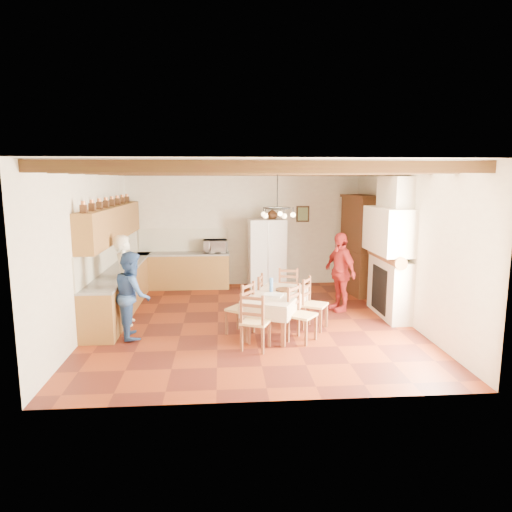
{
  "coord_description": "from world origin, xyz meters",
  "views": [
    {
      "loc": [
        -0.57,
        -8.56,
        2.76
      ],
      "look_at": [
        0.1,
        0.3,
        1.25
      ],
      "focal_mm": 32.0,
      "sensor_mm": 36.0,
      "label": 1
    }
  ],
  "objects_px": {
    "chair_right_far": "(315,304)",
    "person_woman_red": "(340,272)",
    "chair_end_near": "(256,321)",
    "person_woman_blue": "(133,294)",
    "chair_left_far": "(252,299)",
    "chair_right_near": "(302,314)",
    "hutch": "(360,245)",
    "chair_end_far": "(287,293)",
    "refrigerator": "(267,254)",
    "dining_table": "(277,298)",
    "person_man": "(126,280)",
    "microwave": "(215,246)",
    "chair_left_near": "(240,308)"
  },
  "relations": [
    {
      "from": "dining_table",
      "to": "chair_right_near",
      "type": "bearing_deg",
      "value": -55.84
    },
    {
      "from": "hutch",
      "to": "person_woman_blue",
      "type": "relative_size",
      "value": 1.56
    },
    {
      "from": "dining_table",
      "to": "chair_end_far",
      "type": "xyz_separation_m",
      "value": [
        0.33,
        0.92,
        -0.15
      ]
    },
    {
      "from": "chair_end_near",
      "to": "person_woman_blue",
      "type": "xyz_separation_m",
      "value": [
        -2.1,
        0.78,
        0.28
      ]
    },
    {
      "from": "hutch",
      "to": "chair_right_near",
      "type": "xyz_separation_m",
      "value": [
        -1.97,
        -3.25,
        -0.71
      ]
    },
    {
      "from": "chair_left_near",
      "to": "person_man",
      "type": "xyz_separation_m",
      "value": [
        -2.14,
        0.74,
        0.38
      ]
    },
    {
      "from": "dining_table",
      "to": "chair_end_far",
      "type": "height_order",
      "value": "chair_end_far"
    },
    {
      "from": "chair_end_near",
      "to": "refrigerator",
      "type": "bearing_deg",
      "value": -74.18
    },
    {
      "from": "chair_end_far",
      "to": "person_man",
      "type": "relative_size",
      "value": 0.56
    },
    {
      "from": "chair_end_near",
      "to": "person_man",
      "type": "bearing_deg",
      "value": -8.83
    },
    {
      "from": "refrigerator",
      "to": "dining_table",
      "type": "bearing_deg",
      "value": -94.98
    },
    {
      "from": "chair_left_far",
      "to": "chair_end_far",
      "type": "relative_size",
      "value": 1.0
    },
    {
      "from": "chair_right_near",
      "to": "chair_left_far",
      "type": "bearing_deg",
      "value": 75.54
    },
    {
      "from": "person_woman_red",
      "to": "chair_right_far",
      "type": "bearing_deg",
      "value": -53.57
    },
    {
      "from": "person_woman_red",
      "to": "chair_left_near",
      "type": "bearing_deg",
      "value": -78.66
    },
    {
      "from": "chair_left_near",
      "to": "chair_right_near",
      "type": "bearing_deg",
      "value": 103.12
    },
    {
      "from": "dining_table",
      "to": "chair_end_near",
      "type": "height_order",
      "value": "chair_end_near"
    },
    {
      "from": "dining_table",
      "to": "person_woman_red",
      "type": "distance_m",
      "value": 1.95
    },
    {
      "from": "person_man",
      "to": "person_woman_blue",
      "type": "relative_size",
      "value": 1.13
    },
    {
      "from": "chair_left_far",
      "to": "person_woman_red",
      "type": "relative_size",
      "value": 0.58
    },
    {
      "from": "refrigerator",
      "to": "chair_left_far",
      "type": "xyz_separation_m",
      "value": [
        -0.57,
        -2.74,
        -0.41
      ]
    },
    {
      "from": "chair_end_far",
      "to": "chair_left_far",
      "type": "bearing_deg",
      "value": -137.86
    },
    {
      "from": "hutch",
      "to": "chair_left_far",
      "type": "xyz_separation_m",
      "value": [
        -2.77,
        -2.21,
        -0.71
      ]
    },
    {
      "from": "chair_right_far",
      "to": "person_woman_blue",
      "type": "bearing_deg",
      "value": 122.44
    },
    {
      "from": "refrigerator",
      "to": "person_woman_red",
      "type": "relative_size",
      "value": 1.07
    },
    {
      "from": "refrigerator",
      "to": "dining_table",
      "type": "distance_m",
      "value": 3.25
    },
    {
      "from": "dining_table",
      "to": "chair_end_far",
      "type": "relative_size",
      "value": 1.89
    },
    {
      "from": "dining_table",
      "to": "person_man",
      "type": "distance_m",
      "value": 2.89
    },
    {
      "from": "chair_end_near",
      "to": "person_woman_blue",
      "type": "distance_m",
      "value": 2.26
    },
    {
      "from": "chair_left_near",
      "to": "chair_end_far",
      "type": "height_order",
      "value": "same"
    },
    {
      "from": "chair_left_far",
      "to": "person_woman_red",
      "type": "xyz_separation_m",
      "value": [
        1.91,
        0.75,
        0.35
      ]
    },
    {
      "from": "refrigerator",
      "to": "microwave",
      "type": "bearing_deg",
      "value": 164.29
    },
    {
      "from": "person_woman_red",
      "to": "microwave",
      "type": "relative_size",
      "value": 2.77
    },
    {
      "from": "chair_right_near",
      "to": "person_woman_red",
      "type": "relative_size",
      "value": 0.58
    },
    {
      "from": "chair_end_far",
      "to": "person_man",
      "type": "xyz_separation_m",
      "value": [
        -3.14,
        -0.27,
        0.38
      ]
    },
    {
      "from": "chair_left_near",
      "to": "chair_end_far",
      "type": "xyz_separation_m",
      "value": [
        1.0,
        1.01,
        0.0
      ]
    },
    {
      "from": "chair_right_near",
      "to": "hutch",
      "type": "bearing_deg",
      "value": 7.11
    },
    {
      "from": "chair_right_near",
      "to": "chair_end_far",
      "type": "bearing_deg",
      "value": 39.86
    },
    {
      "from": "chair_right_far",
      "to": "hutch",
      "type": "bearing_deg",
      "value": -1.91
    },
    {
      "from": "hutch",
      "to": "chair_right_near",
      "type": "height_order",
      "value": "hutch"
    },
    {
      "from": "chair_left_far",
      "to": "microwave",
      "type": "relative_size",
      "value": 1.6
    },
    {
      "from": "hutch",
      "to": "chair_left_near",
      "type": "bearing_deg",
      "value": -144.43
    },
    {
      "from": "chair_left_far",
      "to": "microwave",
      "type": "height_order",
      "value": "microwave"
    },
    {
      "from": "chair_right_far",
      "to": "person_woman_red",
      "type": "xyz_separation_m",
      "value": [
        0.77,
        1.18,
        0.35
      ]
    },
    {
      "from": "chair_left_far",
      "to": "chair_end_near",
      "type": "relative_size",
      "value": 1.0
    },
    {
      "from": "chair_left_far",
      "to": "person_woman_red",
      "type": "bearing_deg",
      "value": 126.93
    },
    {
      "from": "dining_table",
      "to": "chair_right_near",
      "type": "distance_m",
      "value": 0.68
    },
    {
      "from": "dining_table",
      "to": "chair_right_near",
      "type": "relative_size",
      "value": 1.89
    },
    {
      "from": "chair_left_near",
      "to": "microwave",
      "type": "bearing_deg",
      "value": -135.69
    },
    {
      "from": "person_man",
      "to": "chair_right_near",
      "type": "bearing_deg",
      "value": -117.97
    }
  ]
}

